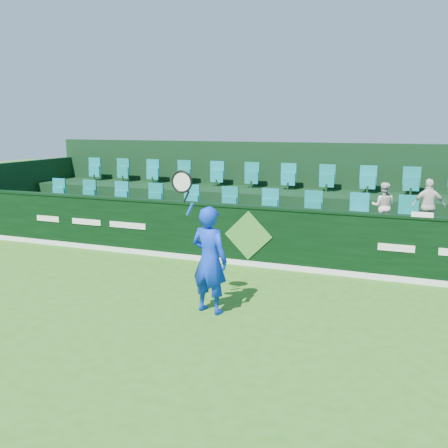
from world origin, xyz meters
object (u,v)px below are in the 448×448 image
at_px(tennis_player, 209,259).
at_px(towel, 422,215).
at_px(spectator_middle, 429,206).
at_px(spectator_left, 383,206).

height_order(tennis_player, towel, tennis_player).
xyz_separation_m(tennis_player, spectator_middle, (3.38, 4.09, 0.47)).
bearing_deg(spectator_middle, spectator_left, -11.55).
bearing_deg(tennis_player, spectator_middle, 50.39).
xyz_separation_m(tennis_player, towel, (3.26, 2.97, 0.46)).
bearing_deg(spectator_middle, towel, 72.09).
height_order(tennis_player, spectator_left, tennis_player).
xyz_separation_m(spectator_left, towel, (0.80, -1.12, 0.05)).
relative_size(spectator_left, towel, 2.65).
relative_size(tennis_player, spectator_middle, 2.09).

